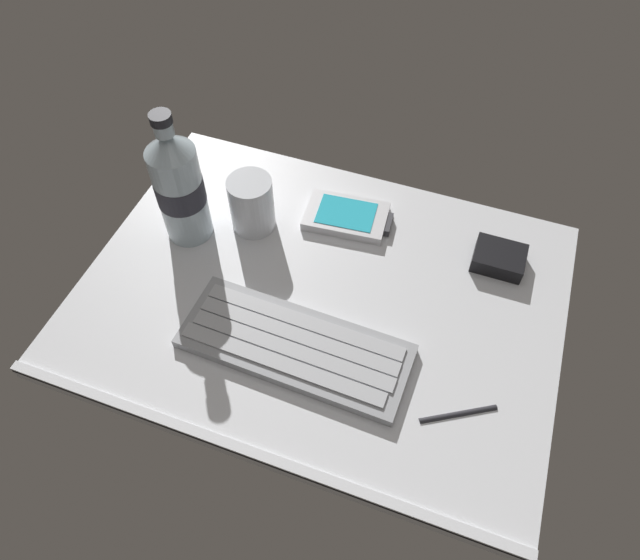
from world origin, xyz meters
TOP-DOWN VIEW (x-y plane):
  - ground_plane at (0.00, -0.23)cm, footprint 64.00×48.00cm
  - keyboard at (-0.40, -9.19)cm, footprint 29.33×11.90cm
  - handheld_device at (-0.79, 14.01)cm, footprint 13.27×8.67cm
  - juice_cup at (-13.49, 8.50)cm, footprint 6.40×6.40cm
  - water_bottle at (-21.75, 4.12)cm, footprint 6.73×6.73cm
  - charger_block at (21.71, 13.35)cm, footprint 7.02×5.63cm
  - stylus_pen at (21.27, -10.86)cm, footprint 8.54×5.43cm

SIDE VIEW (x-z plane):
  - ground_plane at x=0.00cm, z-range -2.39..0.41cm
  - stylus_pen at x=21.27cm, z-range 0.00..0.70cm
  - handheld_device at x=-0.79cm, z-range -0.02..1.48cm
  - keyboard at x=-0.40cm, z-range -0.04..1.66cm
  - charger_block at x=21.71cm, z-range 0.00..2.40cm
  - juice_cup at x=-13.49cm, z-range -0.34..8.16cm
  - water_bottle at x=-21.75cm, z-range -1.39..19.41cm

